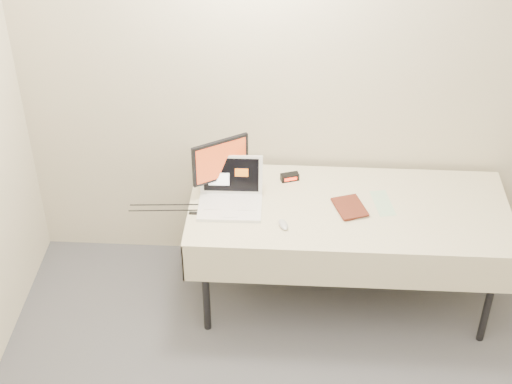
# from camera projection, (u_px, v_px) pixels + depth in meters

# --- Properties ---
(back_wall) EXTENTS (4.00, 0.10, 2.70)m
(back_wall) POSITION_uv_depth(u_px,v_px,m) (354.00, 75.00, 4.54)
(back_wall) COLOR beige
(back_wall) RESTS_ON ground
(table) EXTENTS (1.86, 0.81, 0.74)m
(table) POSITION_uv_depth(u_px,v_px,m) (349.00, 215.00, 4.58)
(table) COLOR black
(table) RESTS_ON ground
(laptop) EXTENTS (0.37, 0.32, 0.25)m
(laptop) POSITION_uv_depth(u_px,v_px,m) (230.00, 194.00, 4.54)
(laptop) COLOR white
(laptop) RESTS_ON table
(monitor) EXTENTS (0.31, 0.20, 0.36)m
(monitor) POSITION_uv_depth(u_px,v_px,m) (220.00, 163.00, 4.53)
(monitor) COLOR black
(monitor) RESTS_ON table
(book) EXTENTS (0.16, 0.07, 0.21)m
(book) POSITION_uv_depth(u_px,v_px,m) (338.00, 196.00, 4.44)
(book) COLOR maroon
(book) RESTS_ON table
(alarm_clock) EXTENTS (0.12, 0.08, 0.05)m
(alarm_clock) POSITION_uv_depth(u_px,v_px,m) (290.00, 177.00, 4.74)
(alarm_clock) COLOR black
(alarm_clock) RESTS_ON table
(clicker) EXTENTS (0.08, 0.11, 0.02)m
(clicker) POSITION_uv_depth(u_px,v_px,m) (283.00, 224.00, 4.39)
(clicker) COLOR #B8B8BA
(clicker) RESTS_ON table
(paper_form) EXTENTS (0.14, 0.26, 0.00)m
(paper_form) POSITION_uv_depth(u_px,v_px,m) (383.00, 203.00, 4.57)
(paper_form) COLOR #AEDAAE
(paper_form) RESTS_ON table
(usb_dongle) EXTENTS (0.06, 0.02, 0.01)m
(usb_dongle) POSITION_uv_depth(u_px,v_px,m) (194.00, 213.00, 4.48)
(usb_dongle) COLOR black
(usb_dongle) RESTS_ON table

